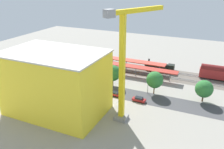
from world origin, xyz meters
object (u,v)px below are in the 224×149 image
locomotive (161,67)px  box_truck_0 (78,87)px  passenger_coach (223,73)px  parked_car_0 (139,100)px  street_tree_2 (155,80)px  street_tree_0 (90,70)px  parked_car_1 (115,94)px  construction_building (56,83)px  freight_coach_far (95,59)px  traffic_light (148,81)px  platform_canopy_near (105,62)px  street_tree_1 (204,89)px  platform_canopy_far (111,58)px  tower_crane (125,60)px  parked_car_2 (95,90)px  street_tree_3 (113,73)px  parked_car_3 (77,87)px

locomotive → box_truck_0: locomotive is taller
passenger_coach → parked_car_0: passenger_coach is taller
parked_car_0 → street_tree_2: bearing=-111.0°
street_tree_0 → street_tree_2: 26.98m
parked_car_1 → construction_building: construction_building is taller
parked_car_0 → parked_car_1: (9.00, -0.45, -0.05)m
freight_coach_far → traffic_light: bearing=150.7°
box_truck_0 → street_tree_2: bearing=-158.6°
construction_building → passenger_coach: bearing=-134.7°
platform_canopy_near → freight_coach_far: 8.51m
street_tree_1 → parked_car_1: bearing=16.7°
platform_canopy_far → tower_crane: 47.30m
parked_car_0 → construction_building: 28.14m
platform_canopy_near → traffic_light: bearing=150.7°
platform_canopy_far → traffic_light: 31.36m
construction_building → street_tree_0: 25.44m
traffic_light → platform_canopy_far: bearing=-39.8°
parked_car_2 → box_truck_0: box_truck_0 is taller
platform_canopy_near → parked_car_1: bearing=124.4°
parked_car_0 → construction_building: construction_building is taller
construction_building → street_tree_3: (-7.89, -24.23, -4.19)m
parked_car_3 → traffic_light: traffic_light is taller
passenger_coach → freight_coach_far: 55.91m
parked_car_3 → tower_crane: tower_crane is taller
platform_canopy_far → parked_car_3: (1.08, 27.87, -3.42)m
street_tree_3 → parked_car_3: bearing=36.8°
passenger_coach → box_truck_0: size_ratio=1.91×
parked_car_0 → parked_car_2: parked_car_2 is taller
platform_canopy_near → platform_canopy_far: bearing=-87.5°
freight_coach_far → traffic_light: (-31.17, 17.49, 1.46)m
street_tree_1 → platform_canopy_near: bearing=-15.6°
tower_crane → street_tree_2: bearing=-101.4°
parked_car_1 → box_truck_0: box_truck_0 is taller
street_tree_1 → construction_building: bearing=31.7°
street_tree_0 → street_tree_3: 10.57m
platform_canopy_near → construction_building: size_ratio=2.21×
platform_canopy_far → passenger_coach: (-48.47, -3.68, -1.00)m
platform_canopy_near → parked_car_2: 22.20m
parked_car_2 → street_tree_0: size_ratio=0.70×
box_truck_0 → street_tree_2: size_ratio=1.09×
freight_coach_far → passenger_coach: bearing=-173.6°
platform_canopy_near → passenger_coach: (-48.18, -10.40, -0.94)m
platform_canopy_far → box_truck_0: size_ratio=5.59×
parked_car_2 → street_tree_2: street_tree_2 is taller
street_tree_2 → street_tree_3: street_tree_2 is taller
passenger_coach → locomotive: bearing=-0.0°
platform_canopy_far → street_tree_3: (-9.91, 19.65, 1.05)m
locomotive → street_tree_3: 27.08m
locomotive → traffic_light: bearing=92.1°
platform_canopy_far → tower_crane: tower_crane is taller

